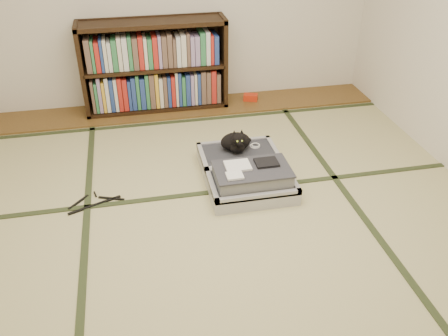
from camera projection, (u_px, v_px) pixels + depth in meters
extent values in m
plane|color=#C3B982|center=(227.00, 223.00, 3.43)|extent=(4.50, 4.50, 0.00)
cube|color=brown|center=(188.00, 108.00, 5.09)|extent=(4.00, 0.50, 0.02)
cube|color=red|center=(251.00, 97.00, 5.21)|extent=(0.17, 0.13, 0.07)
cube|color=#2D381E|center=(85.00, 241.00, 3.26)|extent=(0.05, 4.50, 0.01)
cube|color=#2D381E|center=(355.00, 206.00, 3.60)|extent=(0.05, 4.50, 0.01)
cube|color=#2D381E|center=(217.00, 192.00, 3.76)|extent=(4.00, 0.05, 0.01)
cube|color=#2D381E|center=(193.00, 120.00, 4.84)|extent=(4.00, 0.05, 0.01)
cube|color=black|center=(83.00, 71.00, 4.72)|extent=(0.04, 0.34, 0.94)
cube|color=black|center=(223.00, 62.00, 4.97)|extent=(0.04, 0.34, 0.94)
cube|color=black|center=(158.00, 106.00, 5.08)|extent=(1.47, 0.34, 0.04)
cube|color=black|center=(151.00, 23.00, 4.61)|extent=(1.47, 0.34, 0.04)
cube|color=black|center=(155.00, 67.00, 4.85)|extent=(1.41, 0.34, 0.03)
cube|color=black|center=(154.00, 61.00, 4.98)|extent=(1.47, 0.02, 0.94)
cube|color=gray|center=(157.00, 87.00, 4.95)|extent=(1.32, 0.24, 0.40)
cube|color=gray|center=(153.00, 49.00, 4.73)|extent=(1.32, 0.24, 0.36)
cube|color=#AAAAAF|center=(252.00, 188.00, 3.71)|extent=(0.66, 0.44, 0.12)
cube|color=#2F3037|center=(252.00, 185.00, 3.69)|extent=(0.59, 0.37, 0.09)
cube|color=#AAAAAF|center=(259.00, 197.00, 3.51)|extent=(0.66, 0.04, 0.04)
cube|color=#AAAAAF|center=(246.00, 168.00, 3.85)|extent=(0.66, 0.04, 0.04)
cube|color=#AAAAAF|center=(212.00, 186.00, 3.62)|extent=(0.04, 0.44, 0.04)
cube|color=#AAAAAF|center=(291.00, 177.00, 3.73)|extent=(0.04, 0.44, 0.04)
cube|color=#AAAAAF|center=(239.00, 160.00, 4.08)|extent=(0.66, 0.44, 0.12)
cube|color=#2F3037|center=(239.00, 157.00, 4.06)|extent=(0.59, 0.37, 0.09)
cube|color=#AAAAAF|center=(245.00, 166.00, 3.88)|extent=(0.66, 0.04, 0.04)
cube|color=#AAAAAF|center=(234.00, 142.00, 4.21)|extent=(0.66, 0.04, 0.04)
cube|color=#AAAAAF|center=(203.00, 157.00, 3.99)|extent=(0.04, 0.44, 0.04)
cube|color=#AAAAAF|center=(274.00, 150.00, 4.10)|extent=(0.04, 0.44, 0.04)
cylinder|color=black|center=(245.00, 166.00, 3.86)|extent=(0.60, 0.02, 0.02)
cube|color=gray|center=(252.00, 176.00, 3.65)|extent=(0.57, 0.35, 0.12)
cube|color=#393840|center=(252.00, 169.00, 3.62)|extent=(0.58, 0.36, 0.01)
cube|color=white|center=(238.00, 166.00, 3.63)|extent=(0.19, 0.16, 0.02)
cube|color=black|center=(267.00, 162.00, 3.67)|extent=(0.18, 0.14, 0.02)
cube|color=white|center=(235.00, 176.00, 3.51)|extent=(0.12, 0.11, 0.02)
cube|color=white|center=(233.00, 207.00, 3.50)|extent=(0.05, 0.01, 0.04)
cube|color=white|center=(247.00, 206.00, 3.52)|extent=(0.04, 0.01, 0.03)
cube|color=orange|center=(287.00, 200.00, 3.57)|extent=(0.04, 0.01, 0.03)
cube|color=#197F33|center=(279.00, 199.00, 3.55)|extent=(0.04, 0.01, 0.02)
ellipsoid|color=black|center=(235.00, 142.00, 4.04)|extent=(0.26, 0.17, 0.16)
ellipsoid|color=black|center=(237.00, 148.00, 3.99)|extent=(0.13, 0.09, 0.09)
ellipsoid|color=black|center=(238.00, 139.00, 3.91)|extent=(0.11, 0.10, 0.10)
sphere|color=black|center=(240.00, 143.00, 3.89)|extent=(0.05, 0.05, 0.05)
cone|color=black|center=(234.00, 133.00, 3.90)|extent=(0.04, 0.05, 0.05)
cone|color=black|center=(242.00, 132.00, 3.91)|extent=(0.04, 0.05, 0.05)
sphere|color=#A5BF33|center=(237.00, 141.00, 3.87)|extent=(0.02, 0.02, 0.02)
sphere|color=#A5BF33|center=(242.00, 141.00, 3.88)|extent=(0.02, 0.02, 0.02)
cylinder|color=black|center=(243.00, 142.00, 4.15)|extent=(0.16, 0.09, 0.03)
torus|color=white|center=(255.00, 146.00, 4.13)|extent=(0.09, 0.09, 0.01)
torus|color=white|center=(256.00, 145.00, 4.12)|extent=(0.08, 0.08, 0.01)
cube|color=black|center=(95.00, 205.00, 3.61)|extent=(0.39, 0.18, 0.01)
cube|color=black|center=(78.00, 202.00, 3.64)|extent=(0.15, 0.17, 0.01)
cube|color=black|center=(111.00, 198.00, 3.68)|extent=(0.20, 0.09, 0.01)
cylinder|color=black|center=(95.00, 194.00, 3.73)|extent=(0.03, 0.07, 0.01)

